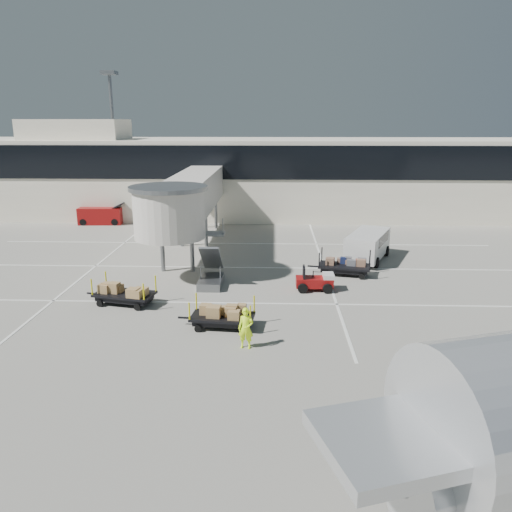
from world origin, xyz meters
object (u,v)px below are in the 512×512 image
(ground_worker, at_px, (246,328))
(minivan, at_px, (368,243))
(suitcase_cart, at_px, (345,266))
(box_cart_far, at_px, (124,293))
(belt_loader, at_px, (101,216))
(baggage_tug, at_px, (315,282))
(box_cart_near, at_px, (223,316))

(ground_worker, height_order, minivan, minivan)
(suitcase_cart, distance_m, box_cart_far, 14.30)
(box_cart_far, distance_m, minivan, 18.07)
(box_cart_far, height_order, ground_worker, ground_worker)
(suitcase_cart, relative_size, belt_loader, 0.93)
(ground_worker, xyz_separation_m, minivan, (8.10, 15.08, 0.27))
(belt_loader, bearing_deg, baggage_tug, -47.25)
(box_cart_near, relative_size, box_cart_far, 0.95)
(box_cart_near, bearing_deg, suitcase_cart, 56.63)
(baggage_tug, relative_size, box_cart_near, 0.59)
(baggage_tug, bearing_deg, box_cart_far, -165.71)
(baggage_tug, height_order, belt_loader, belt_loader)
(minivan, relative_size, belt_loader, 1.28)
(suitcase_cart, bearing_deg, box_cart_far, -143.80)
(baggage_tug, height_order, ground_worker, ground_worker)
(ground_worker, relative_size, belt_loader, 0.42)
(suitcase_cart, height_order, minivan, minivan)
(box_cart_near, xyz_separation_m, ground_worker, (1.23, -2.25, 0.35))
(box_cart_near, bearing_deg, baggage_tug, 54.88)
(box_cart_near, distance_m, box_cart_far, 6.57)
(ground_worker, bearing_deg, suitcase_cart, 70.41)
(baggage_tug, bearing_deg, box_cart_near, -130.70)
(box_cart_near, bearing_deg, ground_worker, -55.99)
(box_cart_far, bearing_deg, suitcase_cart, 37.09)
(baggage_tug, relative_size, ground_worker, 1.19)
(ground_worker, bearing_deg, baggage_tug, 73.53)
(box_cart_far, bearing_deg, minivan, 45.47)
(baggage_tug, bearing_deg, suitcase_cart, 54.55)
(box_cart_near, relative_size, ground_worker, 2.03)
(suitcase_cart, xyz_separation_m, ground_worker, (-5.95, -11.21, 0.36))
(box_cart_near, height_order, belt_loader, belt_loader)
(suitcase_cart, height_order, box_cart_near, suitcase_cart)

